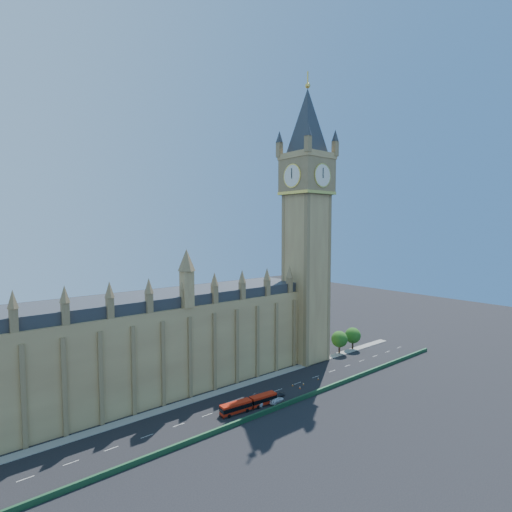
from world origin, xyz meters
TOP-DOWN VIEW (x-y plane):
  - ground at (0.00, 0.00)m, footprint 400.00×400.00m
  - palace_westminster at (-25.00, 22.00)m, footprint 120.00×20.00m
  - elizabeth_tower at (38.00, 13.99)m, footprint 20.59×20.59m
  - bridge_parapet at (0.00, -9.00)m, footprint 160.00×0.60m
  - kerb_north at (0.00, 9.50)m, footprint 160.00×3.00m
  - tree_east_near at (52.22, 10.08)m, footprint 6.00×6.00m
  - tree_east_far at (60.22, 10.08)m, footprint 6.00×6.00m
  - red_bus at (-2.01, -4.22)m, footprint 16.49×3.83m
  - car_grey at (9.02, -3.41)m, footprint 3.76×1.56m
  - car_silver at (2.41, -4.85)m, footprint 4.51×1.87m
  - car_white at (6.00, -5.81)m, footprint 5.01×2.25m
  - cone_a at (17.61, -3.28)m, footprint 0.54×0.54m
  - cone_b at (20.46, -1.96)m, footprint 0.52×0.52m
  - cone_c at (17.32, -0.56)m, footprint 0.53×0.53m
  - cone_d at (26.90, -2.09)m, footprint 0.50×0.50m

SIDE VIEW (x-z plane):
  - ground at x=0.00m, z-range 0.00..0.00m
  - kerb_north at x=0.00m, z-range 0.00..0.16m
  - cone_b at x=20.46m, z-range 0.00..0.63m
  - cone_d at x=26.90m, z-range 0.00..0.65m
  - cone_c at x=17.32m, z-range 0.00..0.67m
  - cone_a at x=17.61m, z-range 0.00..0.69m
  - bridge_parapet at x=0.00m, z-range 0.00..1.20m
  - car_grey at x=9.02m, z-range 0.00..1.28m
  - car_white at x=6.00m, z-range 0.00..1.43m
  - car_silver at x=2.41m, z-range 0.00..1.45m
  - red_bus at x=-2.01m, z-range 0.07..2.85m
  - tree_east_near at x=52.22m, z-range 1.39..9.89m
  - tree_east_far at x=60.22m, z-range 1.39..9.89m
  - palace_westminster at x=-25.00m, z-range -0.14..27.86m
  - elizabeth_tower at x=38.00m, z-range 2.06..107.06m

